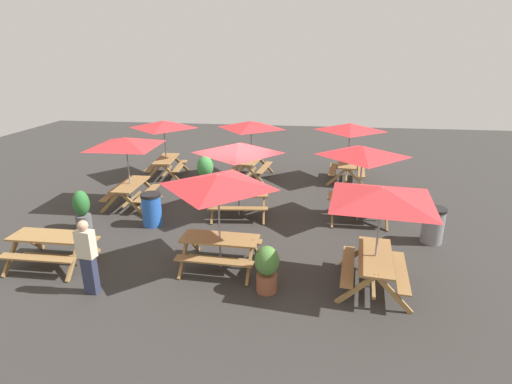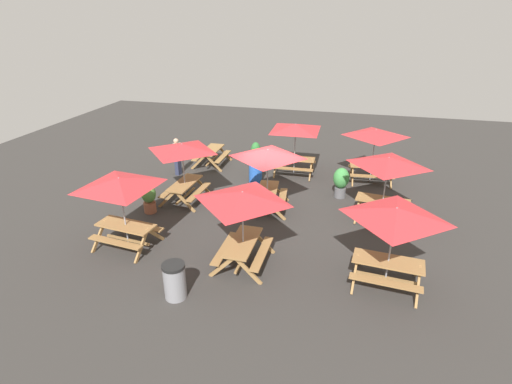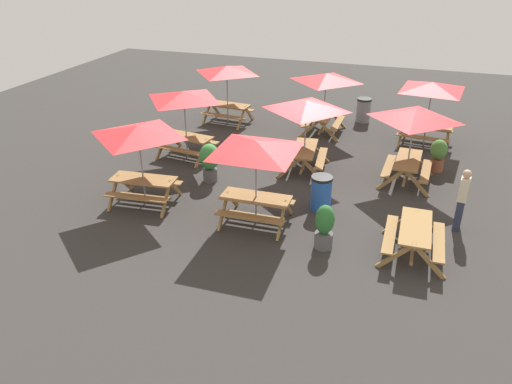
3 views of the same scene
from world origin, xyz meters
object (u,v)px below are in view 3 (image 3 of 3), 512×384
(picnic_table_2, at_px, (256,153))
(picnic_table_5, at_px, (306,111))
(trash_bin_blue, at_px, (321,193))
(picnic_table_6, at_px, (184,100))
(person_standing, at_px, (462,199))
(picnic_table_7, at_px, (415,234))
(picnic_table_8, at_px, (432,91))
(potted_plant_2, at_px, (438,154))
(picnic_table_4, at_px, (326,82))
(trash_bin_gray, at_px, (363,110))
(picnic_table_1, at_px, (227,74))
(picnic_table_3, at_px, (414,120))
(potted_plant_0, at_px, (210,160))
(picnic_table_0, at_px, (139,137))
(potted_plant_1, at_px, (324,226))

(picnic_table_2, relative_size, picnic_table_5, 1.21)
(picnic_table_2, relative_size, trash_bin_blue, 2.89)
(picnic_table_6, xyz_separation_m, trash_bin_blue, (-5.11, 2.22, -1.49))
(picnic_table_6, xyz_separation_m, person_standing, (-8.66, 2.18, -1.10))
(picnic_table_7, height_order, person_standing, person_standing)
(picnic_table_7, bearing_deg, picnic_table_8, 179.63)
(trash_bin_blue, bearing_deg, picnic_table_8, -113.11)
(picnic_table_2, distance_m, potted_plant_2, 6.85)
(picnic_table_4, height_order, trash_bin_gray, picnic_table_4)
(picnic_table_1, bearing_deg, picnic_table_5, 143.93)
(picnic_table_7, bearing_deg, picnic_table_3, -174.52)
(picnic_table_7, relative_size, potted_plant_2, 1.71)
(picnic_table_7, distance_m, trash_bin_gray, 9.70)
(picnic_table_2, xyz_separation_m, trash_bin_gray, (-1.55, -9.16, -1.49))
(picnic_table_2, xyz_separation_m, potted_plant_0, (2.15, -1.98, -1.31))
(picnic_table_0, xyz_separation_m, potted_plant_0, (-1.16, -1.93, -1.31))
(picnic_table_2, relative_size, potted_plant_0, 2.34)
(picnic_table_2, height_order, picnic_table_4, same)
(picnic_table_7, bearing_deg, trash_bin_blue, -121.23)
(picnic_table_8, xyz_separation_m, trash_bin_blue, (2.56, 5.99, -1.49))
(picnic_table_1, height_order, trash_bin_blue, picnic_table_1)
(picnic_table_6, height_order, person_standing, picnic_table_6)
(picnic_table_0, distance_m, picnic_table_3, 7.85)
(person_standing, bearing_deg, picnic_table_1, 62.64)
(picnic_table_6, distance_m, potted_plant_2, 8.38)
(picnic_table_4, bearing_deg, picnic_table_6, -45.07)
(picnic_table_5, bearing_deg, picnic_table_8, 128.58)
(picnic_table_4, distance_m, picnic_table_6, 5.49)
(picnic_table_1, xyz_separation_m, potted_plant_1, (-5.58, 7.94, -1.40))
(picnic_table_2, relative_size, person_standing, 1.69)
(trash_bin_blue, bearing_deg, picnic_table_4, -78.99)
(potted_plant_0, bearing_deg, picnic_table_7, 160.09)
(picnic_table_1, distance_m, picnic_table_2, 8.19)
(picnic_table_1, height_order, picnic_table_6, same)
(picnic_table_6, bearing_deg, picnic_table_2, 144.23)
(picnic_table_6, distance_m, potted_plant_0, 2.51)
(picnic_table_0, bearing_deg, person_standing, -176.61)
(picnic_table_0, distance_m, picnic_table_7, 7.44)
(picnic_table_5, bearing_deg, trash_bin_gray, 161.89)
(trash_bin_gray, bearing_deg, picnic_table_1, 19.36)
(potted_plant_0, distance_m, person_standing, 7.19)
(picnic_table_3, distance_m, trash_bin_gray, 5.92)
(picnic_table_7, bearing_deg, potted_plant_0, -110.07)
(picnic_table_2, distance_m, trash_bin_gray, 9.41)
(picnic_table_3, xyz_separation_m, potted_plant_0, (5.73, 1.82, -1.31))
(potted_plant_2, relative_size, person_standing, 0.63)
(picnic_table_4, relative_size, trash_bin_gray, 2.38)
(picnic_table_3, bearing_deg, picnic_table_0, -58.84)
(picnic_table_2, bearing_deg, picnic_table_5, -97.01)
(picnic_table_5, bearing_deg, picnic_table_4, 175.72)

